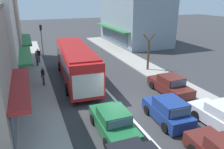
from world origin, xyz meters
TOP-DOWN VIEW (x-y plane):
  - ground_plane at (0.00, 0.00)m, footprint 140.00×140.00m
  - lane_centre_line at (0.00, 4.00)m, footprint 0.20×28.00m
  - sidewalk_left at (-6.80, 6.00)m, footprint 5.20×44.00m
  - kerb_right at (6.20, 6.00)m, footprint 2.80×44.00m
  - building_right_far at (11.48, 21.48)m, footprint 8.41×13.71m
  - city_bus at (-1.80, 6.83)m, footprint 3.19×10.98m
  - sedan_queue_far_back at (-1.70, -2.23)m, footprint 1.92×4.21m
  - hatchback_adjacent_lane_trail at (1.96, -2.32)m, footprint 1.92×3.76m
  - parked_sedan_kerb_front at (4.63, -4.09)m, footprint 2.01×4.26m
  - parked_sedan_kerb_second at (4.68, 1.28)m, footprint 1.95×4.22m
  - traffic_light_downstreet at (-4.00, 16.57)m, footprint 0.33×0.24m
  - street_tree_right at (5.95, 7.04)m, footprint 1.48×1.89m
  - pedestrian_with_handbag_near at (-4.83, 6.37)m, footprint 0.34×0.66m
  - pedestrian_browsing_midblock at (-4.98, 12.66)m, footprint 0.35×0.65m
  - pedestrian_far_walker at (-4.74, 13.95)m, footprint 0.56×0.30m

SIDE VIEW (x-z plane):
  - ground_plane at x=0.00m, z-range 0.00..0.00m
  - lane_centre_line at x=0.00m, z-range 0.00..0.01m
  - kerb_right at x=6.20m, z-range 0.00..0.12m
  - sidewalk_left at x=-6.80m, z-range 0.00..0.14m
  - sedan_queue_far_back at x=-1.70m, z-range -0.07..1.40m
  - parked_sedan_kerb_front at x=4.63m, z-range -0.07..1.40m
  - parked_sedan_kerb_second at x=4.68m, z-range -0.07..1.40m
  - hatchback_adjacent_lane_trail at x=1.96m, z-range -0.06..1.48m
  - pedestrian_far_walker at x=-4.74m, z-range 0.25..1.88m
  - pedestrian_with_handbag_near at x=-4.83m, z-range 0.25..1.88m
  - pedestrian_browsing_midblock at x=-4.98m, z-range 0.25..1.88m
  - city_bus at x=-1.80m, z-range 0.27..3.49m
  - street_tree_right at x=5.95m, z-range -0.14..4.11m
  - traffic_light_downstreet at x=-4.00m, z-range 0.75..4.95m
  - building_right_far at x=11.48m, z-range -0.01..8.73m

